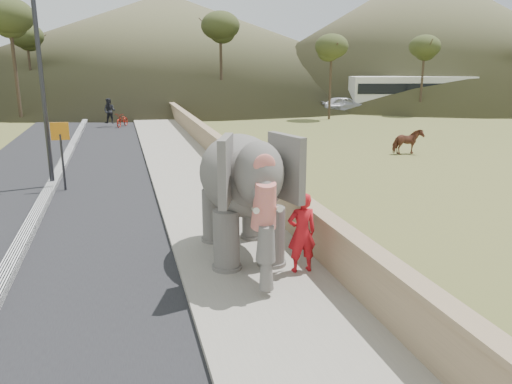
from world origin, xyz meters
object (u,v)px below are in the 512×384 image
cow (408,142)px  motorcyclist (116,116)px  elephant_and_man (242,192)px  lamppost (48,47)px

cow → motorcyclist: size_ratio=0.74×
cow → motorcyclist: (-13.65, 14.56, 0.16)m
elephant_and_man → motorcyclist: elephant_and_man is taller
cow → motorcyclist: motorcyclist is taller
cow → elephant_and_man: (-10.92, -10.80, 0.95)m
cow → lamppost: bearing=97.4°
elephant_and_man → lamppost: bearing=119.4°
lamppost → motorcyclist: lamppost is taller
lamppost → cow: (15.63, 2.44, -4.26)m
cow → elephant_and_man: size_ratio=0.36×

